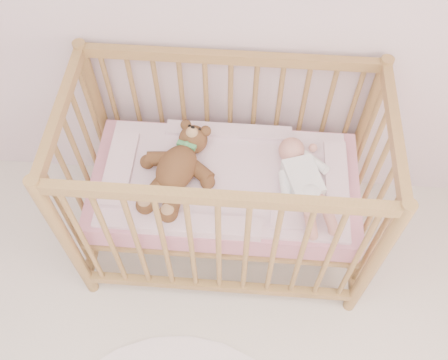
# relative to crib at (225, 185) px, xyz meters

# --- Properties ---
(crib) EXTENTS (1.36, 0.76, 1.00)m
(crib) POSITION_rel_crib_xyz_m (0.00, 0.00, 0.00)
(crib) COLOR #AA7E48
(crib) RESTS_ON floor
(mattress) EXTENTS (1.22, 0.62, 0.13)m
(mattress) POSITION_rel_crib_xyz_m (0.00, 0.00, -0.01)
(mattress) COLOR pink
(mattress) RESTS_ON crib
(blanket) EXTENTS (1.10, 0.58, 0.06)m
(blanket) POSITION_rel_crib_xyz_m (0.00, 0.00, 0.06)
(blanket) COLOR #ECA3BA
(blanket) RESTS_ON mattress
(baby) EXTENTS (0.41, 0.58, 0.13)m
(baby) POSITION_rel_crib_xyz_m (0.34, -0.02, 0.14)
(baby) COLOR white
(baby) RESTS_ON blanket
(teddy_bear) EXTENTS (0.51, 0.62, 0.15)m
(teddy_bear) POSITION_rel_crib_xyz_m (-0.21, -0.02, 0.15)
(teddy_bear) COLOR brown
(teddy_bear) RESTS_ON blanket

